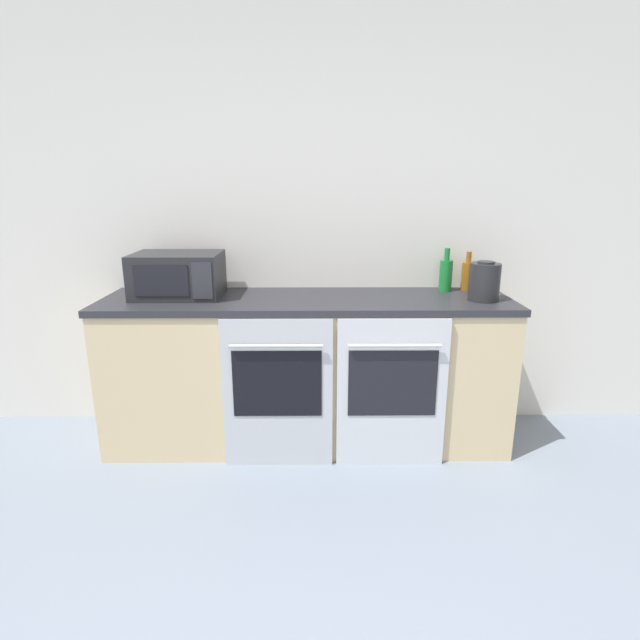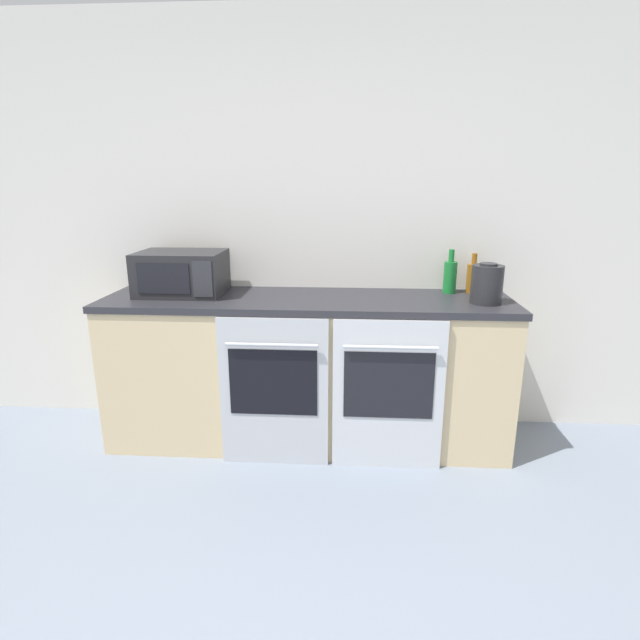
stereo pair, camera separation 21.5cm
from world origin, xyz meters
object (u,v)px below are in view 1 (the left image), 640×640
at_px(bottle_green, 446,274).
at_px(kettle, 484,282).
at_px(oven_right, 392,393).
at_px(bottle_amber, 467,275).
at_px(microwave, 178,275).
at_px(oven_left, 278,393).

height_order(bottle_green, kettle, bottle_green).
xyz_separation_m(oven_right, bottle_green, (0.39, 0.51, 0.58)).
distance_m(bottle_amber, kettle, 0.29).
relative_size(oven_right, microwave, 1.72).
bearing_deg(microwave, oven_left, -31.09).
relative_size(oven_left, bottle_amber, 3.58).
bearing_deg(oven_left, bottle_amber, 24.26).
distance_m(bottle_amber, bottle_green, 0.15).
bearing_deg(oven_right, bottle_green, 52.09).
height_order(oven_left, kettle, kettle).
xyz_separation_m(oven_left, kettle, (1.19, 0.24, 0.59)).
xyz_separation_m(microwave, bottle_amber, (1.79, 0.16, -0.03)).
bearing_deg(oven_right, kettle, 23.75).
relative_size(bottle_amber, bottle_green, 0.90).
bearing_deg(bottle_amber, kettle, -87.80).
relative_size(oven_right, bottle_amber, 3.58).
bearing_deg(oven_left, kettle, 11.49).
height_order(oven_left, bottle_amber, bottle_amber).
xyz_separation_m(oven_left, bottle_green, (1.04, 0.51, 0.58)).
bearing_deg(oven_left, microwave, 148.91).
relative_size(oven_right, kettle, 3.83).
bearing_deg(bottle_green, microwave, -175.21).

